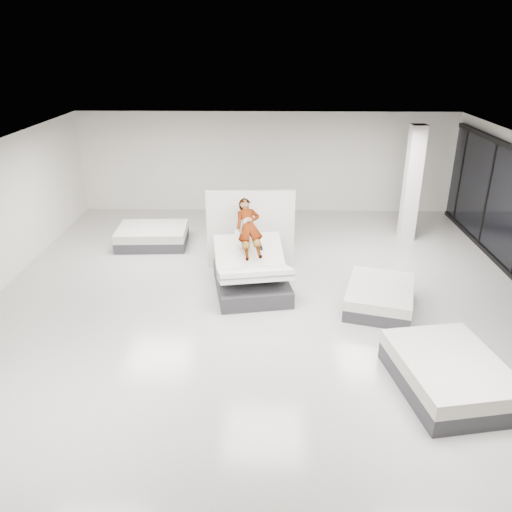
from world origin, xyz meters
name	(u,v)px	position (x,y,z in m)	size (l,w,h in m)	color
room	(265,245)	(0.00, 0.00, 1.60)	(14.00, 14.04, 3.20)	beige
hero_bed	(251,274)	(-0.31, 1.19, 0.40)	(1.89, 2.30, 1.21)	#343438
person	(249,236)	(-0.37, 1.49, 1.21)	(0.56, 0.37, 1.54)	slate
remote	(261,248)	(-0.09, 1.19, 1.04)	(0.05, 0.14, 0.03)	black
divider_panel	(251,229)	(-0.37, 2.53, 0.97)	(2.14, 0.10, 1.95)	white
flat_bed_right_far	(380,296)	(2.43, 0.48, 0.24)	(1.76, 2.06, 0.49)	#343438
flat_bed_right_near	(449,374)	(2.98, -2.23, 0.28)	(1.88, 2.29, 0.56)	#343438
flat_bed_left_far	(153,236)	(-3.12, 3.86, 0.26)	(1.92, 1.48, 0.51)	#343438
column	(412,184)	(4.00, 4.50, 1.60)	(0.40, 0.40, 3.20)	silver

